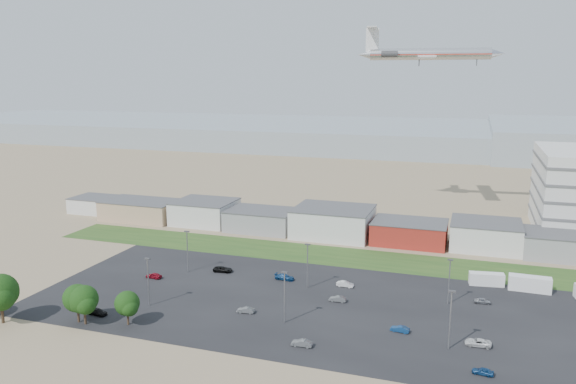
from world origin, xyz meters
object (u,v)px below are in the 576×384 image
at_px(parked_car_4, 246,310).
at_px(airliner, 430,54).
at_px(parked_car_10, 97,312).
at_px(parked_car_11, 345,284).
at_px(parked_car_2, 483,371).
at_px(parked_car_8, 482,301).
at_px(parked_car_7, 338,299).
at_px(parked_car_6, 285,277).
at_px(parked_car_1, 400,329).
at_px(parked_car_5, 154,276).
at_px(parked_car_9, 223,269).
at_px(parked_car_13, 302,343).
at_px(parked_car_0, 478,342).
at_px(box_trailer_a, 487,279).

bearing_deg(parked_car_4, airliner, 158.83).
relative_size(parked_car_10, parked_car_11, 1.12).
xyz_separation_m(parked_car_2, parked_car_10, (-70.60, -0.05, 0.05)).
xyz_separation_m(parked_car_10, parked_car_11, (42.10, 29.93, 0.01)).
distance_m(parked_car_8, parked_car_11, 28.52).
bearing_deg(parked_car_7, parked_car_6, -122.86).
height_order(parked_car_1, parked_car_2, parked_car_1).
distance_m(airliner, parked_car_1, 108.25).
height_order(parked_car_5, parked_car_9, parked_car_5).
bearing_deg(parked_car_1, parked_car_9, -106.36).
bearing_deg(parked_car_5, parked_car_13, 66.36).
xyz_separation_m(parked_car_4, parked_car_11, (15.26, 19.90, 0.06)).
relative_size(parked_car_0, parked_car_4, 1.29).
bearing_deg(parked_car_8, parked_car_5, 91.05).
bearing_deg(box_trailer_a, parked_car_9, -178.02).
distance_m(parked_car_1, parked_car_5, 58.06).
relative_size(box_trailer_a, airliner, 0.16).
height_order(parked_car_6, parked_car_13, parked_car_6).
xyz_separation_m(parked_car_11, parked_car_13, (-0.72, -29.81, -0.02)).
height_order(parked_car_1, parked_car_6, parked_car_6).
bearing_deg(parked_car_8, parked_car_10, 107.10).
height_order(airliner, parked_car_4, airliner).
xyz_separation_m(parked_car_2, parked_car_4, (-43.76, 9.98, 0.00)).
bearing_deg(parked_car_10, parked_car_4, -63.52).
height_order(parked_car_2, parked_car_4, parked_car_4).
height_order(parked_car_0, parked_car_8, parked_car_0).
bearing_deg(parked_car_7, parked_car_2, 50.88).
bearing_deg(parked_car_2, parked_car_0, -168.13).
xyz_separation_m(parked_car_1, parked_car_6, (-28.42, 18.79, 0.09)).
xyz_separation_m(parked_car_7, parked_car_10, (-42.52, -21.25, 0.03)).
bearing_deg(parked_car_10, box_trailer_a, -54.21).
height_order(parked_car_4, parked_car_11, parked_car_11).
bearing_deg(parked_car_5, parked_car_2, 76.46).
relative_size(parked_car_4, parked_car_6, 0.75).
xyz_separation_m(airliner, parked_car_9, (-38.93, -75.57, -52.11)).
relative_size(parked_car_0, parked_car_7, 1.25).
height_order(parked_car_6, parked_car_8, parked_car_6).
height_order(parked_car_2, parked_car_10, parked_car_10).
xyz_separation_m(parked_car_4, parked_car_9, (-14.32, 20.18, 0.08)).
distance_m(parked_car_4, parked_car_13, 17.59).
xyz_separation_m(parked_car_5, parked_car_10, (0.67, -21.25, -0.03)).
bearing_deg(parked_car_8, parked_car_2, 174.26).
height_order(parked_car_10, parked_car_13, parked_car_10).
height_order(parked_car_5, parked_car_11, parked_car_5).
xyz_separation_m(parked_car_7, parked_car_13, (-1.13, -21.13, 0.02)).
xyz_separation_m(box_trailer_a, parked_car_4, (-44.66, -30.90, -0.82)).
xyz_separation_m(parked_car_6, parked_car_10, (-28.08, -29.86, -0.05)).
bearing_deg(box_trailer_a, parked_car_10, -158.54).
relative_size(parked_car_0, parked_car_13, 1.21).
distance_m(parked_car_8, parked_car_9, 58.11).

